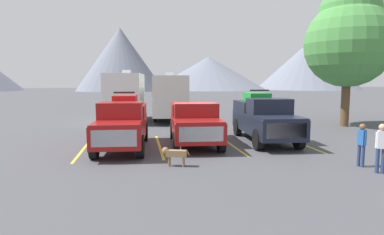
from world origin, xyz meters
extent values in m
plane|color=#47474C|center=(0.00, 0.00, 0.00)|extent=(240.00, 240.00, 0.00)
cube|color=maroon|center=(-3.35, -1.12, 0.91)|extent=(2.29, 5.55, 0.89)
cube|color=maroon|center=(-3.47, -3.08, 1.39)|extent=(1.95, 1.64, 0.08)
cube|color=maroon|center=(-3.38, -1.61, 1.74)|extent=(1.91, 1.53, 0.77)
cube|color=slate|center=(-3.41, -2.18, 1.78)|extent=(1.71, 0.33, 0.57)
cube|color=maroon|center=(-3.25, 0.34, 1.61)|extent=(2.05, 2.62, 0.52)
cube|color=silver|center=(-3.52, -3.80, 0.95)|extent=(1.64, 0.17, 0.63)
cylinder|color=black|center=(-2.58, -3.03, 0.46)|extent=(0.34, 0.94, 0.92)
cylinder|color=black|center=(-4.35, -2.91, 0.46)|extent=(0.34, 0.94, 0.92)
cylinder|color=black|center=(-2.34, 0.66, 0.46)|extent=(0.34, 0.94, 0.92)
cylinder|color=black|center=(-4.11, 0.78, 0.46)|extent=(0.34, 0.94, 0.92)
cube|color=red|center=(-3.25, 0.34, 2.10)|extent=(1.17, 1.67, 0.45)
cylinder|color=black|center=(-2.85, -0.24, 2.10)|extent=(0.21, 0.45, 0.44)
cylinder|color=black|center=(-3.72, -0.18, 2.10)|extent=(0.21, 0.45, 0.44)
cylinder|color=black|center=(-2.78, 0.86, 2.10)|extent=(0.21, 0.45, 0.44)
cylinder|color=black|center=(-3.65, 0.92, 2.10)|extent=(0.21, 0.45, 0.44)
cube|color=black|center=(-3.28, -0.11, 2.48)|extent=(0.97, 0.14, 0.08)
cube|color=maroon|center=(-0.02, -0.67, 0.88)|extent=(2.42, 5.36, 0.86)
cube|color=maroon|center=(-0.14, -2.55, 1.35)|extent=(2.09, 1.59, 0.08)
cube|color=maroon|center=(-0.05, -1.14, 1.67)|extent=(2.04, 1.49, 0.71)
cube|color=slate|center=(-0.08, -1.68, 1.70)|extent=(1.84, 0.32, 0.52)
cube|color=maroon|center=(0.08, 0.74, 1.60)|extent=(2.20, 2.54, 0.57)
cube|color=silver|center=(-0.19, -3.25, 0.93)|extent=(1.77, 0.18, 0.60)
cylinder|color=black|center=(0.82, -2.50, 0.46)|extent=(0.34, 0.93, 0.91)
cylinder|color=black|center=(-1.09, -2.38, 0.46)|extent=(0.34, 0.93, 0.91)
cylinder|color=black|center=(1.06, 1.05, 0.46)|extent=(0.34, 0.93, 0.91)
cylinder|color=black|center=(-0.86, 1.17, 0.46)|extent=(0.34, 0.93, 0.91)
cube|color=black|center=(3.57, -0.48, 0.93)|extent=(2.39, 5.80, 0.92)
cube|color=black|center=(3.43, -2.52, 1.43)|extent=(2.04, 1.71, 0.08)
cube|color=black|center=(3.53, -0.99, 1.79)|extent=(2.00, 1.60, 0.80)
cube|color=slate|center=(3.49, -1.58, 1.83)|extent=(1.79, 0.34, 0.59)
cube|color=black|center=(3.67, 1.05, 1.66)|extent=(2.15, 2.74, 0.53)
cube|color=silver|center=(3.38, -3.28, 0.98)|extent=(1.72, 0.17, 0.64)
cylinder|color=black|center=(4.37, -2.47, 0.47)|extent=(0.34, 0.96, 0.94)
cylinder|color=black|center=(2.51, -2.35, 0.47)|extent=(0.34, 0.96, 0.94)
cylinder|color=black|center=(4.62, 1.38, 0.47)|extent=(0.34, 0.96, 0.94)
cylinder|color=black|center=(2.76, 1.50, 0.47)|extent=(0.34, 0.96, 0.94)
cube|color=green|center=(3.67, 1.05, 2.15)|extent=(1.22, 1.74, 0.45)
cylinder|color=black|center=(4.08, 0.44, 2.14)|extent=(0.21, 0.45, 0.44)
cylinder|color=black|center=(3.17, 0.50, 2.14)|extent=(0.21, 0.45, 0.44)
cylinder|color=black|center=(4.16, 1.59, 2.14)|extent=(0.21, 0.45, 0.44)
cylinder|color=black|center=(3.25, 1.65, 2.14)|extent=(0.21, 0.45, 0.44)
cube|color=black|center=(3.64, 0.58, 2.52)|extent=(1.02, 0.15, 0.08)
cube|color=gold|center=(-5.08, -0.80, 0.00)|extent=(0.12, 5.50, 0.01)
cube|color=gold|center=(-1.69, -0.80, 0.00)|extent=(0.12, 5.50, 0.01)
cube|color=gold|center=(1.69, -0.80, 0.00)|extent=(0.12, 5.50, 0.01)
cube|color=gold|center=(5.08, -0.80, 0.00)|extent=(0.12, 5.50, 0.01)
cube|color=white|center=(-3.55, 9.01, 2.02)|extent=(2.89, 6.17, 2.99)
cube|color=#595960|center=(-4.78, 9.10, 2.17)|extent=(0.45, 5.75, 0.24)
cube|color=silver|center=(-3.48, 9.91, 3.67)|extent=(0.65, 0.74, 0.30)
cube|color=#333333|center=(-3.82, 5.42, 0.32)|extent=(0.21, 1.21, 0.12)
cylinder|color=black|center=(-2.48, 8.21, 0.38)|extent=(0.28, 0.77, 0.76)
cylinder|color=black|center=(-4.73, 8.38, 0.38)|extent=(0.28, 0.77, 0.76)
cylinder|color=black|center=(-2.37, 9.64, 0.38)|extent=(0.28, 0.77, 0.76)
cylinder|color=black|center=(-4.62, 9.81, 0.38)|extent=(0.28, 0.77, 0.76)
cube|color=silver|center=(-0.26, 9.07, 1.95)|extent=(2.95, 7.24, 2.83)
cube|color=#595960|center=(-1.48, 9.16, 2.09)|extent=(0.53, 6.78, 0.24)
cube|color=silver|center=(-0.18, 10.13, 3.51)|extent=(0.65, 0.74, 0.30)
cube|color=#333333|center=(-0.57, 4.94, 0.32)|extent=(0.21, 1.21, 0.12)
cylinder|color=black|center=(0.79, 8.14, 0.38)|extent=(0.28, 0.77, 0.76)
cylinder|color=black|center=(-1.44, 8.30, 0.38)|extent=(0.28, 0.77, 0.76)
cylinder|color=black|center=(0.91, 9.83, 0.38)|extent=(0.28, 0.77, 0.76)
cylinder|color=black|center=(-1.31, 10.00, 0.38)|extent=(0.28, 0.77, 0.76)
cylinder|color=navy|center=(5.13, -6.39, 0.42)|extent=(0.12, 0.12, 0.83)
cylinder|color=navy|center=(5.28, -6.48, 0.42)|extent=(0.12, 0.12, 0.83)
cube|color=silver|center=(5.20, -6.43, 1.13)|extent=(0.31, 0.29, 0.59)
sphere|color=tan|center=(5.20, -6.43, 1.53)|extent=(0.23, 0.23, 0.23)
cylinder|color=silver|center=(5.09, -6.36, 1.10)|extent=(0.10, 0.10, 0.53)
cylinder|color=navy|center=(5.10, -5.50, 0.39)|extent=(0.11, 0.11, 0.78)
cylinder|color=navy|center=(5.15, -5.65, 0.39)|extent=(0.11, 0.11, 0.78)
cube|color=#2659A5|center=(5.13, -5.58, 1.05)|extent=(0.24, 0.27, 0.55)
sphere|color=brown|center=(5.13, -5.58, 1.43)|extent=(0.21, 0.21, 0.21)
cylinder|color=#2659A5|center=(5.09, -5.46, 1.02)|extent=(0.09, 0.09, 0.49)
cylinder|color=#2659A5|center=(5.17, -5.69, 1.02)|extent=(0.09, 0.09, 0.49)
cube|color=olive|center=(-1.32, -4.48, 0.47)|extent=(0.78, 0.46, 0.22)
sphere|color=olive|center=(-1.71, -4.37, 0.56)|extent=(0.25, 0.25, 0.25)
cylinder|color=olive|center=(-0.93, -4.60, 0.51)|extent=(0.16, 0.08, 0.20)
cylinder|color=olive|center=(-1.59, -4.49, 0.18)|extent=(0.06, 0.06, 0.36)
cylinder|color=olive|center=(-1.54, -4.32, 0.18)|extent=(0.06, 0.06, 0.36)
cylinder|color=olive|center=(-1.10, -4.64, 0.18)|extent=(0.06, 0.06, 0.36)
cylinder|color=olive|center=(-1.05, -4.47, 0.18)|extent=(0.06, 0.06, 0.36)
cylinder|color=brown|center=(10.91, 3.98, 1.99)|extent=(0.54, 0.54, 3.99)
sphere|color=#478C42|center=(10.91, 3.98, 5.38)|extent=(5.58, 5.58, 5.58)
sphere|color=#478C42|center=(11.03, 4.16, 7.34)|extent=(3.91, 3.91, 3.91)
cone|color=slate|center=(-7.59, 81.89, 8.97)|extent=(25.19, 25.19, 17.94)
cone|color=slate|center=(19.92, 89.61, 5.28)|extent=(37.15, 37.15, 10.56)
cone|color=slate|center=(52.88, 86.72, 7.71)|extent=(33.70, 33.70, 15.42)
camera|label=1|loc=(-2.61, -15.91, 3.06)|focal=30.85mm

